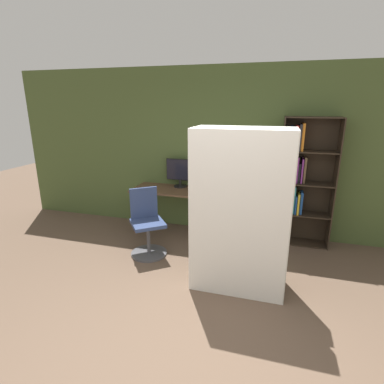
% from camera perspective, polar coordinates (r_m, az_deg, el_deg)
% --- Properties ---
extents(ground_plane, '(16.00, 16.00, 0.00)m').
position_cam_1_polar(ground_plane, '(2.89, -2.77, -30.81)').
color(ground_plane, brown).
extents(wall_back, '(8.00, 0.06, 2.70)m').
position_cam_1_polar(wall_back, '(4.94, 8.33, 7.35)').
color(wall_back, '#47592D').
rests_on(wall_back, ground).
extents(desk, '(1.29, 0.62, 0.76)m').
position_cam_1_polar(desk, '(5.01, -3.89, -0.57)').
color(desk, brown).
rests_on(desk, ground).
extents(monitor, '(0.48, 0.22, 0.48)m').
position_cam_1_polar(monitor, '(5.05, -2.27, 3.87)').
color(monitor, black).
rests_on(monitor, desk).
extents(office_chair, '(0.62, 0.62, 0.96)m').
position_cam_1_polar(office_chair, '(4.40, -8.55, -6.73)').
color(office_chair, '#4C4C51').
rests_on(office_chair, ground).
extents(bookshelf, '(0.79, 0.34, 1.94)m').
position_cam_1_polar(bookshelf, '(4.81, 19.68, 1.87)').
color(bookshelf, '#2D2319').
rests_on(bookshelf, ground).
extents(mattress_near, '(1.08, 0.25, 1.88)m').
position_cam_1_polar(mattress_near, '(3.30, 9.01, -4.67)').
color(mattress_near, silver).
rests_on(mattress_near, ground).
extents(mattress_far, '(1.08, 0.24, 1.88)m').
position_cam_1_polar(mattress_far, '(3.58, 9.63, -3.00)').
color(mattress_far, silver).
rests_on(mattress_far, ground).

